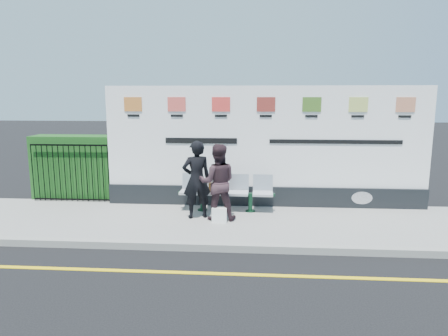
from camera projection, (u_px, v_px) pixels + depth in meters
The scene contains 12 objects.
ground at pixel (239, 275), 6.50m from camera, with size 80.00×80.00×0.00m, color black.
pavement at pixel (243, 223), 8.94m from camera, with size 14.00×3.00×0.12m, color gray.
kerb at pixel (241, 248), 7.47m from camera, with size 14.00×0.18×0.14m, color gray.
yellow_line at pixel (239, 274), 6.50m from camera, with size 14.00×0.10×0.01m, color yellow.
billboard at pixel (265, 155), 9.99m from camera, with size 8.00×0.30×3.00m.
hedge at pixel (77, 167), 10.88m from camera, with size 2.35×0.70×1.70m, color #194D18.
railing at pixel (70, 173), 10.45m from camera, with size 2.05×0.06×1.54m, color black, non-canonical shape.
bench at pixel (226, 201), 9.66m from camera, with size 2.24×0.58×0.48m, color silver, non-canonical shape.
woman_left at pixel (197, 180), 9.02m from camera, with size 0.65×0.42×1.77m, color black.
woman_right at pixel (218, 182), 8.88m from camera, with size 0.83×0.65×1.72m, color #342228.
handbag_brown at pixel (214, 187), 9.63m from camera, with size 0.27×0.11×0.21m, color #311F0D.
carrier_bag_white at pixel (219, 215), 8.80m from camera, with size 0.33×0.20×0.33m, color white.
Camera 1 is at (0.20, -6.09, 2.86)m, focal length 32.00 mm.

